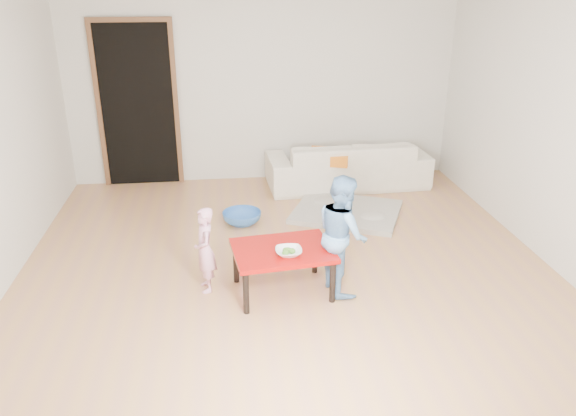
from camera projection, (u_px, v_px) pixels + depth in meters
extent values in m
cube|color=tan|center=(286.00, 262.00, 5.43)|extent=(5.00, 5.00, 0.01)
cube|color=beige|center=(263.00, 82.00, 7.23)|extent=(5.00, 0.02, 2.60)
cube|color=beige|center=(552.00, 123.00, 5.21)|extent=(0.02, 5.00, 2.60)
imported|color=white|center=(347.00, 163.00, 7.31)|extent=(2.10, 0.91, 0.60)
cube|color=orange|center=(329.00, 157.00, 7.04)|extent=(0.61, 0.58, 0.13)
imported|color=white|center=(289.00, 252.00, 4.66)|extent=(0.22, 0.22, 0.05)
imported|color=pink|center=(205.00, 250.00, 4.82)|extent=(0.23, 0.31, 0.77)
imported|color=#5787C9|center=(342.00, 234.00, 4.79)|extent=(0.47, 0.57, 1.05)
imported|color=#3066B7|center=(242.00, 218.00, 6.26)|extent=(0.43, 0.43, 0.14)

